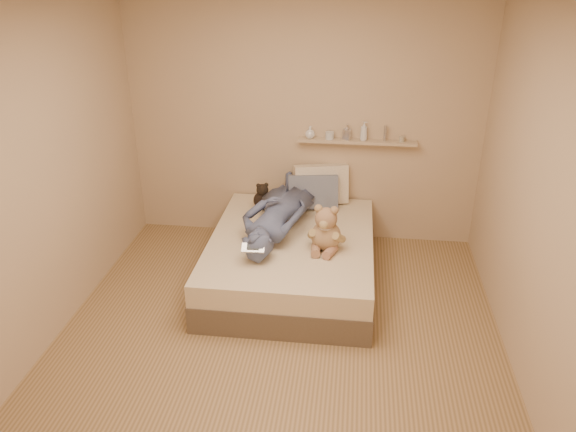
# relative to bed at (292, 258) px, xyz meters

# --- Properties ---
(room) EXTENTS (3.80, 3.80, 3.80)m
(room) POSITION_rel_bed_xyz_m (0.00, -0.93, 1.08)
(room) COLOR #9A7950
(room) RESTS_ON ground
(bed) EXTENTS (1.50, 1.90, 0.45)m
(bed) POSITION_rel_bed_xyz_m (0.00, 0.00, 0.00)
(bed) COLOR brown
(bed) RESTS_ON floor
(game_console) EXTENTS (0.19, 0.09, 0.07)m
(game_console) POSITION_rel_bed_xyz_m (-0.26, -0.55, 0.39)
(game_console) COLOR silver
(game_console) RESTS_ON bed
(teddy_bear) EXTENTS (0.35, 0.35, 0.43)m
(teddy_bear) POSITION_rel_bed_xyz_m (0.32, -0.20, 0.40)
(teddy_bear) COLOR tan
(teddy_bear) RESTS_ON bed
(dark_plush) EXTENTS (0.18, 0.18, 0.28)m
(dark_plush) POSITION_rel_bed_xyz_m (-0.37, 0.59, 0.35)
(dark_plush) COLOR black
(dark_plush) RESTS_ON bed
(pillow_cream) EXTENTS (0.59, 0.36, 0.42)m
(pillow_cream) POSITION_rel_bed_xyz_m (0.21, 0.83, 0.43)
(pillow_cream) COLOR beige
(pillow_cream) RESTS_ON bed
(pillow_grey) EXTENTS (0.53, 0.30, 0.37)m
(pillow_grey) POSITION_rel_bed_xyz_m (0.14, 0.69, 0.40)
(pillow_grey) COLOR slate
(pillow_grey) RESTS_ON bed
(person) EXTENTS (0.80, 1.57, 0.36)m
(person) POSITION_rel_bed_xyz_m (-0.14, 0.17, 0.41)
(person) COLOR #4E567B
(person) RESTS_ON bed
(wall_shelf) EXTENTS (1.20, 0.12, 0.03)m
(wall_shelf) POSITION_rel_bed_xyz_m (0.55, 0.91, 0.88)
(wall_shelf) COLOR tan
(wall_shelf) RESTS_ON wall_back
(shelf_bottles) EXTENTS (1.00, 0.12, 0.19)m
(shelf_bottles) POSITION_rel_bed_xyz_m (0.39, 0.91, 0.96)
(shelf_bottles) COLOR silver
(shelf_bottles) RESTS_ON wall_shelf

